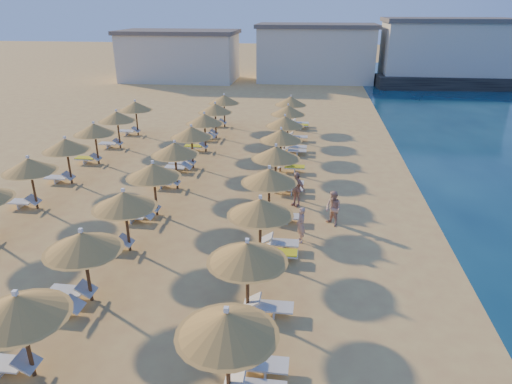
# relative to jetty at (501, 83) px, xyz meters

# --- Properties ---
(ground) EXTENTS (220.00, 220.00, 0.00)m
(ground) POSITION_rel_jetty_xyz_m (-26.52, -43.90, -0.75)
(ground) COLOR tan
(ground) RESTS_ON ground
(jetty) EXTENTS (30.20, 5.95, 1.50)m
(jetty) POSITION_rel_jetty_xyz_m (0.00, 0.00, 0.00)
(jetty) COLOR black
(jetty) RESTS_ON ground
(hotel_blocks) EXTENTS (49.87, 10.50, 8.10)m
(hotel_blocks) POSITION_rel_jetty_xyz_m (-22.17, 2.75, 2.95)
(hotel_blocks) COLOR beige
(hotel_blocks) RESTS_ON ground
(parasol_row_east) EXTENTS (2.65, 38.06, 2.82)m
(parasol_row_east) POSITION_rel_jetty_xyz_m (-24.52, -40.33, 1.53)
(parasol_row_east) COLOR brown
(parasol_row_east) RESTS_ON ground
(parasol_row_west) EXTENTS (2.65, 38.06, 2.82)m
(parasol_row_west) POSITION_rel_jetty_xyz_m (-30.07, -40.33, 1.53)
(parasol_row_west) COLOR brown
(parasol_row_west) RESTS_ON ground
(parasol_row_inland) EXTENTS (2.65, 27.44, 2.82)m
(parasol_row_inland) POSITION_rel_jetty_xyz_m (-36.40, -38.55, 1.53)
(parasol_row_inland) COLOR brown
(parasol_row_inland) RESTS_ON ground
(loungers) EXTENTS (14.95, 36.96, 0.66)m
(loungers) POSITION_rel_jetty_xyz_m (-29.14, -40.07, -0.41)
(loungers) COLOR silver
(loungers) RESTS_ON ground
(beachgoer_c) EXTENTS (1.12, 0.99, 1.82)m
(beachgoer_c) POSITION_rel_jetty_xyz_m (-23.33, -38.28, 0.16)
(beachgoer_c) COLOR tan
(beachgoer_c) RESTS_ON ground
(beachgoer_a) EXTENTS (0.57, 0.68, 1.61)m
(beachgoer_a) POSITION_rel_jetty_xyz_m (-22.95, -42.16, 0.05)
(beachgoer_a) COLOR tan
(beachgoer_a) RESTS_ON ground
(beachgoer_b) EXTENTS (1.02, 1.04, 1.69)m
(beachgoer_b) POSITION_rel_jetty_xyz_m (-21.51, -40.35, 0.10)
(beachgoer_b) COLOR tan
(beachgoer_b) RESTS_ON ground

